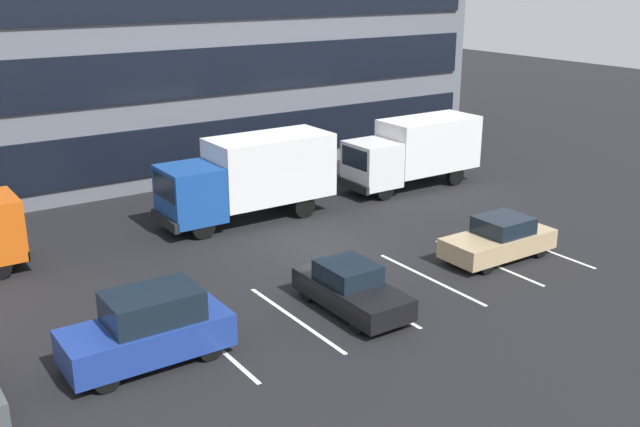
{
  "coord_description": "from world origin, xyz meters",
  "views": [
    {
      "loc": [
        -15.18,
        -21.62,
        10.26
      ],
      "look_at": [
        -0.07,
        0.65,
        1.4
      ],
      "focal_mm": 41.41,
      "sensor_mm": 36.0,
      "label": 1
    }
  ],
  "objects_px": {
    "sedan_tan": "(499,239)",
    "box_truck_blue": "(250,174)",
    "suv_navy": "(148,329)",
    "sedan_black": "(351,289)",
    "box_truck_white": "(414,149)"
  },
  "relations": [
    {
      "from": "box_truck_blue",
      "to": "suv_navy",
      "type": "height_order",
      "value": "box_truck_blue"
    },
    {
      "from": "box_truck_white",
      "to": "sedan_tan",
      "type": "distance_m",
      "value": 10.02
    },
    {
      "from": "box_truck_blue",
      "to": "sedan_tan",
      "type": "bearing_deg",
      "value": -59.54
    },
    {
      "from": "sedan_tan",
      "to": "suv_navy",
      "type": "bearing_deg",
      "value": -179.99
    },
    {
      "from": "box_truck_white",
      "to": "suv_navy",
      "type": "bearing_deg",
      "value": -152.29
    },
    {
      "from": "box_truck_white",
      "to": "sedan_black",
      "type": "relative_size",
      "value": 1.7
    },
    {
      "from": "suv_navy",
      "to": "box_truck_blue",
      "type": "bearing_deg",
      "value": 48.0
    },
    {
      "from": "box_truck_blue",
      "to": "sedan_tan",
      "type": "relative_size",
      "value": 1.73
    },
    {
      "from": "sedan_tan",
      "to": "suv_navy",
      "type": "height_order",
      "value": "suv_navy"
    },
    {
      "from": "box_truck_white",
      "to": "suv_navy",
      "type": "height_order",
      "value": "box_truck_white"
    },
    {
      "from": "box_truck_blue",
      "to": "sedan_black",
      "type": "distance_m",
      "value": 9.93
    },
    {
      "from": "sedan_tan",
      "to": "box_truck_blue",
      "type": "bearing_deg",
      "value": 120.46
    },
    {
      "from": "sedan_black",
      "to": "box_truck_blue",
      "type": "bearing_deg",
      "value": 79.54
    },
    {
      "from": "box_truck_blue",
      "to": "suv_navy",
      "type": "bearing_deg",
      "value": -132.0
    },
    {
      "from": "sedan_tan",
      "to": "sedan_black",
      "type": "height_order",
      "value": "sedan_tan"
    }
  ]
}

